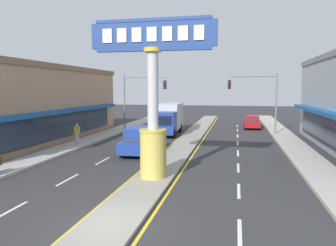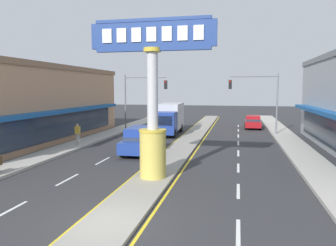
{
  "view_description": "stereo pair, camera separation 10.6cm",
  "coord_description": "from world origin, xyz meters",
  "views": [
    {
      "loc": [
        4.1,
        -9.78,
        4.66
      ],
      "look_at": [
        0.09,
        8.96,
        2.6
      ],
      "focal_mm": 34.12,
      "sensor_mm": 36.0,
      "label": 1
    },
    {
      "loc": [
        4.2,
        -9.76,
        4.66
      ],
      "look_at": [
        0.09,
        8.96,
        2.6
      ],
      "focal_mm": 34.12,
      "sensor_mm": 36.0,
      "label": 2
    }
  ],
  "objects": [
    {
      "name": "sidewalk_left",
      "position": [
        -8.71,
        16.0,
        0.09
      ],
      "size": [
        2.21,
        60.0,
        0.18
      ],
      "primitive_type": "cube",
      "color": "#ADA89E",
      "rests_on": "ground"
    },
    {
      "name": "traffic_light_right_side",
      "position": [
        6.24,
        23.52,
        4.25
      ],
      "size": [
        4.86,
        0.46,
        6.2
      ],
      "color": "slate",
      "rests_on": "ground"
    },
    {
      "name": "sedan_near_right_lane",
      "position": [
        5.95,
        28.89,
        0.79
      ],
      "size": [
        1.87,
        4.32,
        1.53
      ],
      "color": "maroon",
      "rests_on": "ground"
    },
    {
      "name": "pedestrian_near_kerb",
      "position": [
        -8.27,
        13.33,
        1.15
      ],
      "size": [
        0.42,
        0.26,
        1.7
      ],
      "color": "#B7B2AD",
      "rests_on": "sidewalk_left"
    },
    {
      "name": "median_strip",
      "position": [
        0.0,
        18.0,
        0.07
      ],
      "size": [
        2.0,
        52.0,
        0.14
      ],
      "primitive_type": "cube",
      "color": "gray",
      "rests_on": "ground"
    },
    {
      "name": "district_sign",
      "position": [
        0.0,
        5.73,
        3.76
      ],
      "size": [
        6.34,
        1.41,
        7.95
      ],
      "color": "gold",
      "rests_on": "median_strip"
    },
    {
      "name": "lane_markings",
      "position": [
        -0.0,
        16.65,
        0.0
      ],
      "size": [
        8.74,
        52.0,
        0.01
      ],
      "color": "silver",
      "rests_on": "ground"
    },
    {
      "name": "storefront_left",
      "position": [
        -15.22,
        15.11,
        3.37
      ],
      "size": [
        10.54,
        23.49,
        6.73
      ],
      "color": "tan",
      "rests_on": "ground"
    },
    {
      "name": "box_truck_near_left_lane",
      "position": [
        -2.71,
        22.35,
        1.69
      ],
      "size": [
        2.45,
        6.98,
        3.12
      ],
      "color": "navy",
      "rests_on": "ground"
    },
    {
      "name": "suv_far_right_lane",
      "position": [
        -2.65,
        12.03,
        0.98
      ],
      "size": [
        2.11,
        4.67,
        1.9
      ],
      "color": "navy",
      "rests_on": "ground"
    },
    {
      "name": "ground_plane",
      "position": [
        0.0,
        0.0,
        0.0
      ],
      "size": [
        160.0,
        160.0,
        0.0
      ],
      "primitive_type": "plane",
      "color": "#303033"
    },
    {
      "name": "traffic_light_left_side",
      "position": [
        -6.24,
        23.71,
        4.25
      ],
      "size": [
        4.86,
        0.46,
        6.2
      ],
      "color": "slate",
      "rests_on": "ground"
    },
    {
      "name": "sidewalk_right",
      "position": [
        8.71,
        16.0,
        0.09
      ],
      "size": [
        2.21,
        60.0,
        0.18
      ],
      "primitive_type": "cube",
      "color": "#ADA89E",
      "rests_on": "ground"
    }
  ]
}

